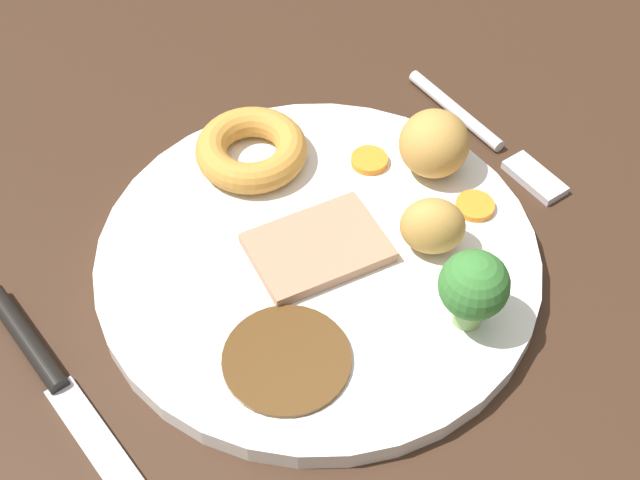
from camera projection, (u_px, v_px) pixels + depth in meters
dining_table at (312, 278)px, 57.16cm from camera, size 120.00×84.00×3.60cm
dinner_plate at (320, 257)px, 55.04cm from camera, size 27.53×27.53×1.40cm
gravy_pool at (287, 359)px, 49.26cm from camera, size 7.31×7.31×0.30cm
meat_slice_main at (320, 246)px, 54.23cm from camera, size 9.29×7.62×0.80cm
yorkshire_pudding at (251, 149)px, 58.72cm from camera, size 7.50×7.50×2.09cm
roast_potato_left at (433, 226)px, 53.30cm from camera, size 5.08×5.10×3.75cm
roast_potato_right at (432, 142)px, 57.52cm from camera, size 6.57×6.55×4.41cm
carrot_coin_front at (475, 206)px, 56.57cm from camera, size 2.51×2.51×0.45cm
carrot_coin_back at (369, 160)px, 59.19cm from camera, size 2.49×2.49×0.49cm
broccoli_floret at (474, 287)px, 48.75cm from camera, size 4.02×4.02×5.36cm
fork at (487, 137)px, 62.48cm from camera, size 2.84×15.32×0.90cm
knife at (53, 378)px, 49.75cm from camera, size 2.16×18.54×1.20cm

